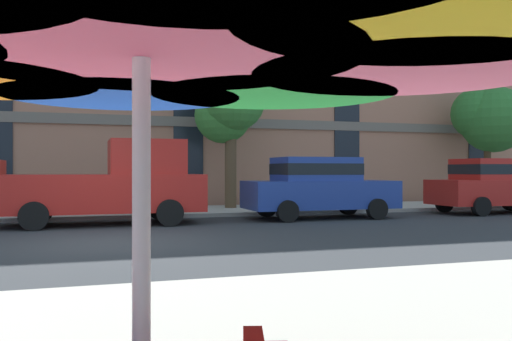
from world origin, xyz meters
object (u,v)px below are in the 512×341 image
sedan_blue (319,186)px  sedan_red (495,184)px  street_tree_right (488,118)px  pickup_red (112,185)px  street_tree_middle (227,105)px

sedan_blue → sedan_red: size_ratio=1.00×
sedan_red → street_tree_right: 5.10m
street_tree_right → pickup_red: bearing=-166.9°
pickup_red → street_tree_right: (14.89, 3.45, 2.50)m
sedan_blue → street_tree_right: (9.06, 3.45, 2.58)m
street_tree_middle → sedan_red: bearing=-23.5°
street_tree_middle → street_tree_right: street_tree_middle is taller
sedan_blue → street_tree_middle: bearing=117.3°
sedan_blue → street_tree_right: bearing=20.9°
pickup_red → sedan_blue: size_ratio=1.16×
sedan_blue → street_tree_middle: street_tree_middle is taller
pickup_red → sedan_blue: bearing=-0.0°
pickup_red → sedan_red: size_ratio=1.16×
sedan_blue → street_tree_middle: size_ratio=0.88×
pickup_red → street_tree_middle: size_ratio=1.02×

